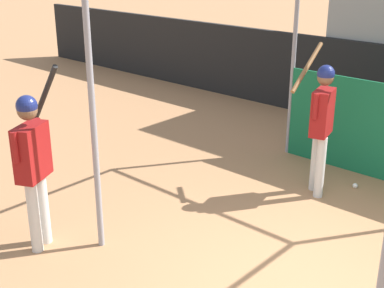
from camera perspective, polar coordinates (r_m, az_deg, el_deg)
The scene contains 4 objects.
batting_cage at distance 7.45m, azimuth 18.33°, elevation 3.75°, with size 3.35×4.07×2.88m.
player_batter at distance 7.41m, azimuth 13.64°, elevation 2.80°, with size 0.60×0.85×2.01m.
player_waiting at distance 6.12m, azimuth -16.61°, elevation -1.41°, with size 0.64×0.64×2.11m.
baseball at distance 8.08m, azimuth 17.01°, elevation -4.28°, with size 0.07×0.07×0.07m.
Camera 1 is at (2.13, -4.10, 3.32)m, focal length 50.00 mm.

